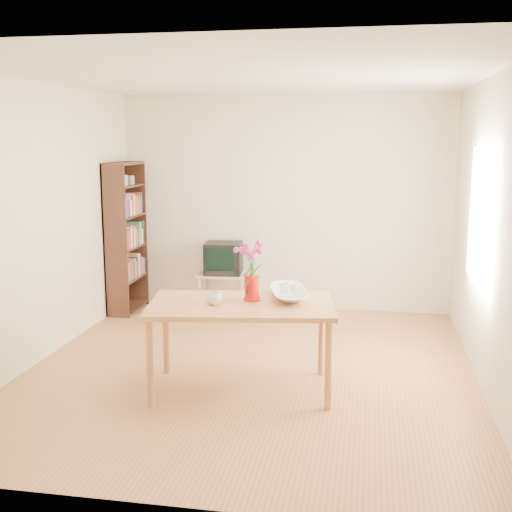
% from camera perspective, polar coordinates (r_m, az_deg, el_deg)
% --- Properties ---
extents(room, '(4.50, 4.50, 4.50)m').
position_cam_1_polar(room, '(5.62, -0.24, 2.48)').
color(room, '#915A33').
rests_on(room, ground).
extents(table, '(1.61, 1.07, 0.75)m').
position_cam_1_polar(table, '(5.28, -1.34, -5.00)').
color(table, '#A36338').
rests_on(table, ground).
extents(tv_stand, '(0.60, 0.45, 0.46)m').
position_cam_1_polar(tv_stand, '(7.82, -2.89, -2.07)').
color(tv_stand, tan).
rests_on(tv_stand, ground).
extents(bookshelf, '(0.28, 0.70, 1.80)m').
position_cam_1_polar(bookshelf, '(7.87, -11.45, 1.17)').
color(bookshelf, black).
rests_on(bookshelf, ground).
extents(pitcher, '(0.14, 0.22, 0.21)m').
position_cam_1_polar(pitcher, '(5.33, -0.37, -2.95)').
color(pitcher, red).
rests_on(pitcher, table).
extents(flowers, '(0.24, 0.24, 0.34)m').
position_cam_1_polar(flowers, '(5.27, -0.38, -0.09)').
color(flowers, '#F43998').
rests_on(flowers, pitcher).
extents(mug, '(0.18, 0.18, 0.10)m').
position_cam_1_polar(mug, '(5.22, -3.74, -3.79)').
color(mug, white).
rests_on(mug, table).
extents(bowl, '(0.54, 0.54, 0.42)m').
position_cam_1_polar(bowl, '(5.40, 2.95, -1.53)').
color(bowl, white).
rests_on(bowl, table).
extents(teacup_a, '(0.11, 0.11, 0.07)m').
position_cam_1_polar(teacup_a, '(5.42, 2.52, -1.91)').
color(teacup_a, white).
rests_on(teacup_a, bowl).
extents(teacup_b, '(0.10, 0.10, 0.07)m').
position_cam_1_polar(teacup_b, '(5.42, 3.44, -1.92)').
color(teacup_b, white).
rests_on(teacup_b, bowl).
extents(television, '(0.47, 0.44, 0.38)m').
position_cam_1_polar(television, '(7.78, -2.89, -0.13)').
color(television, black).
rests_on(television, tv_stand).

